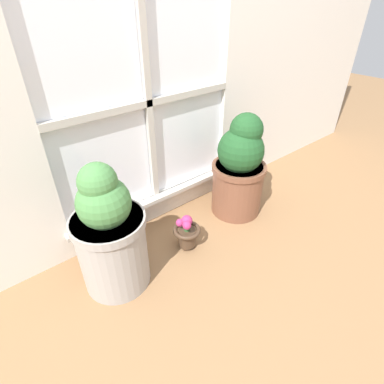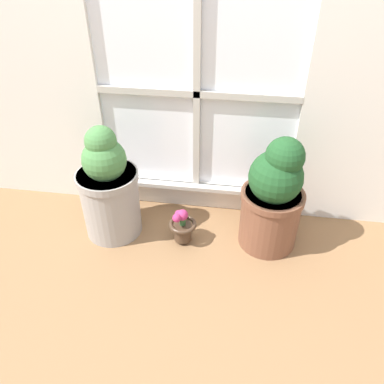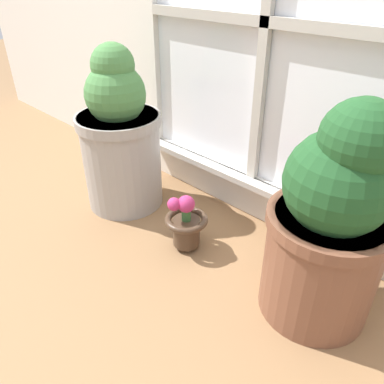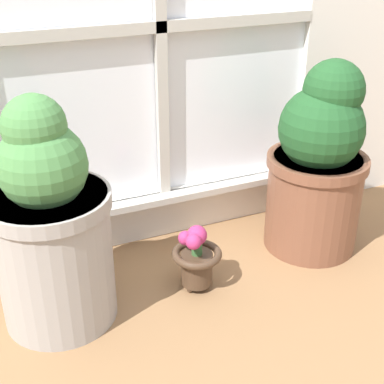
{
  "view_description": "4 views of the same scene",
  "coord_description": "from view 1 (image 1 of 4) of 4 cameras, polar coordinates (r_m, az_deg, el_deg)",
  "views": [
    {
      "loc": [
        -0.8,
        -0.84,
        1.22
      ],
      "look_at": [
        0.01,
        0.16,
        0.36
      ],
      "focal_mm": 28.0,
      "sensor_mm": 36.0,
      "label": 1
    },
    {
      "loc": [
        0.25,
        -1.39,
        1.48
      ],
      "look_at": [
        0.02,
        0.17,
        0.33
      ],
      "focal_mm": 35.0,
      "sensor_mm": 36.0,
      "label": 2
    },
    {
      "loc": [
        0.74,
        -0.61,
        0.9
      ],
      "look_at": [
        0.0,
        0.15,
        0.25
      ],
      "focal_mm": 35.0,
      "sensor_mm": 36.0,
      "label": 3
    },
    {
      "loc": [
        -0.59,
        -1.1,
        1.03
      ],
      "look_at": [
        -0.04,
        0.16,
        0.33
      ],
      "focal_mm": 50.0,
      "sensor_mm": 36.0,
      "label": 4
    }
  ],
  "objects": [
    {
      "name": "ground_plane",
      "position": [
        1.68,
        3.12,
        -12.61
      ],
      "size": [
        10.0,
        10.0,
        0.0
      ],
      "primitive_type": "plane",
      "color": "olive"
    },
    {
      "name": "potted_plant_left",
      "position": [
        1.43,
        -15.31,
        -7.88
      ],
      "size": [
        0.34,
        0.34,
        0.66
      ],
      "color": "#9E9993",
      "rests_on": "ground_plane"
    },
    {
      "name": "potted_plant_right",
      "position": [
        1.87,
        8.99,
        4.33
      ],
      "size": [
        0.34,
        0.34,
        0.66
      ],
      "color": "brown",
      "rests_on": "ground_plane"
    },
    {
      "name": "flower_vase",
      "position": [
        1.67,
        -1.02,
        -7.62
      ],
      "size": [
        0.16,
        0.16,
        0.22
      ],
      "color": "#473323",
      "rests_on": "ground_plane"
    }
  ]
}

